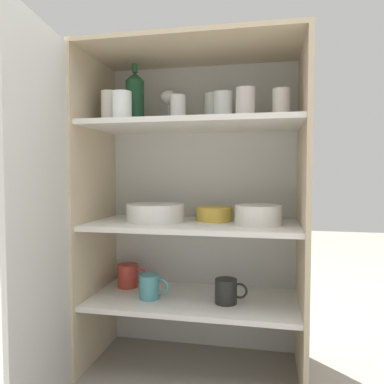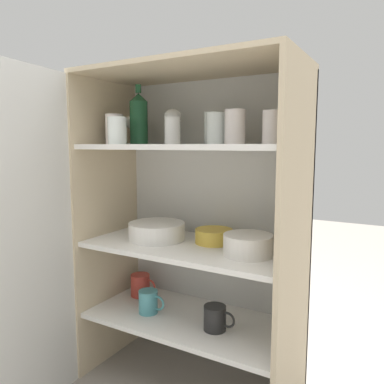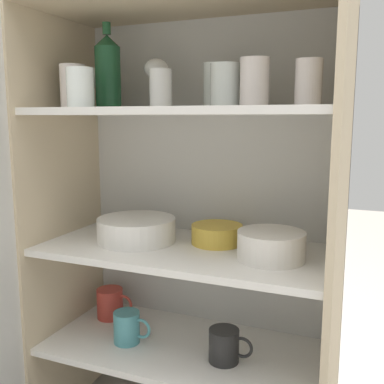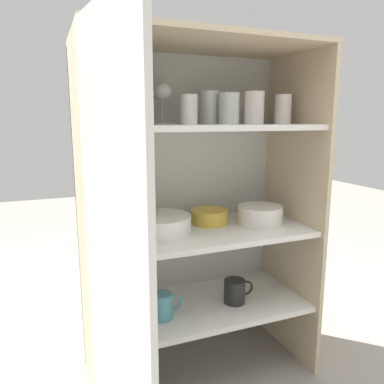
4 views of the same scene
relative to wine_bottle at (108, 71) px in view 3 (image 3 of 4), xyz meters
name	(u,v)px [view 3 (image 3 of 4)]	position (x,y,z in m)	size (l,w,h in m)	color
cupboard_back_panel	(209,219)	(0.24, 0.20, -0.47)	(0.87, 0.02, 1.26)	silver
cupboard_side_left	(64,221)	(-0.18, 0.00, -0.47)	(0.02, 0.43, 1.26)	#CCB793
cupboard_side_right	(337,250)	(0.67, 0.00, -0.47)	(0.02, 0.43, 1.26)	#CCB793
cupboard_top_panel	(184,0)	(0.24, 0.00, 0.18)	(0.87, 0.43, 0.02)	#CCB793
shelf_board_lower	(185,348)	(0.24, 0.00, -0.82)	(0.83, 0.39, 0.02)	white
shelf_board_middle	(184,251)	(0.24, 0.00, -0.52)	(0.83, 0.39, 0.02)	white
shelf_board_upper	(184,111)	(0.24, 0.00, -0.12)	(0.83, 0.39, 0.02)	white
tumbler_glass_0	(161,88)	(0.19, -0.04, -0.06)	(0.06, 0.06, 0.10)	white
tumbler_glass_1	(309,83)	(0.58, -0.03, -0.05)	(0.07, 0.07, 0.11)	silver
tumbler_glass_2	(80,88)	(0.00, -0.13, -0.05)	(0.07, 0.07, 0.10)	white
tumbler_glass_3	(255,82)	(0.45, -0.03, -0.05)	(0.07, 0.07, 0.12)	silver
tumbler_glass_4	(217,86)	(0.32, 0.07, -0.05)	(0.08, 0.08, 0.12)	white
tumbler_glass_5	(225,85)	(0.36, 0.00, -0.05)	(0.08, 0.08, 0.11)	white
tumbler_glass_6	(73,86)	(-0.08, -0.06, -0.05)	(0.07, 0.07, 0.12)	silver
wine_glass_0	(156,72)	(0.12, 0.07, 0.00)	(0.07, 0.07, 0.15)	white
wine_glass_1	(98,80)	(-0.09, 0.08, -0.02)	(0.08, 0.08, 0.13)	white
wine_bottle	(108,71)	(0.00, 0.00, 0.00)	(0.08, 0.08, 0.24)	#194728
plate_stack_white	(137,230)	(0.08, 0.00, -0.47)	(0.24, 0.24, 0.07)	white
mixing_bowl_large	(271,244)	(0.50, -0.02, -0.46)	(0.18, 0.18, 0.08)	silver
serving_bowl_small	(217,233)	(0.32, 0.07, -0.47)	(0.15, 0.15, 0.06)	gold
coffee_mug_primary	(225,345)	(0.38, -0.04, -0.77)	(0.13, 0.09, 0.09)	black
coffee_mug_extra_1	(127,327)	(0.08, -0.05, -0.76)	(0.12, 0.08, 0.10)	teal
coffee_mug_extra_2	(111,303)	(-0.07, 0.08, -0.76)	(0.13, 0.09, 0.10)	#BC3D33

